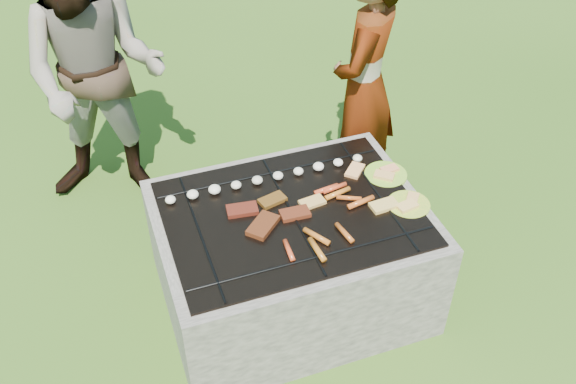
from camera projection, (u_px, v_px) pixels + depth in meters
name	position (u px, v px, depth m)	size (l,w,h in m)	color
lawn	(291.00, 296.00, 3.48)	(60.00, 60.00, 0.00)	#294B12
fire_pit	(291.00, 260.00, 3.30)	(1.30, 1.00, 0.62)	#A1988E
mushrooms	(263.00, 179.00, 3.25)	(1.05, 0.06, 0.04)	white
pork_slabs	(266.00, 214.00, 3.06)	(0.38, 0.31, 0.02)	maroon
sausages	(332.00, 215.00, 3.05)	(0.53, 0.48, 0.03)	#F84528
bread_on_grate	(354.00, 194.00, 3.18)	(0.46, 0.41, 0.02)	tan
plate_far	(386.00, 174.00, 3.31)	(0.25, 0.25, 0.03)	#A3D132
plate_near	(409.00, 204.00, 3.13)	(0.22, 0.22, 0.03)	yellow
cook	(365.00, 86.00, 3.68)	(0.56, 0.37, 1.54)	gray
bystander	(96.00, 75.00, 3.61)	(0.83, 0.65, 1.70)	gray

